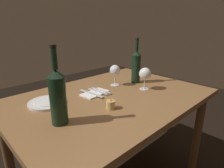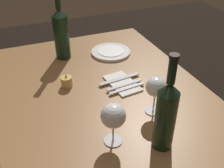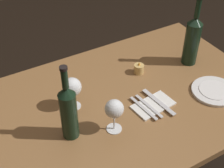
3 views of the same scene
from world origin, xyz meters
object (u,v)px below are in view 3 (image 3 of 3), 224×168
at_px(wine_bottle, 68,111).
at_px(fork_outer, 144,108).
at_px(votive_candle, 139,69).
at_px(table_knife, 159,102).
at_px(fork_inner, 149,106).
at_px(wine_glass_left, 72,88).
at_px(wine_bottle_second, 192,39).
at_px(folded_napkin, 153,105).
at_px(dinner_plate, 214,91).
at_px(wine_glass_right, 114,110).

distance_m(wine_bottle, fork_outer, 0.37).
distance_m(votive_candle, table_knife, 0.25).
height_order(wine_bottle, fork_inner, wine_bottle).
distance_m(wine_glass_left, fork_inner, 0.36).
relative_size(wine_glass_left, wine_bottle_second, 0.42).
bearing_deg(folded_napkin, wine_bottle, 175.88).
xyz_separation_m(wine_bottle, folded_napkin, (0.40, -0.03, -0.13)).
height_order(folded_napkin, table_knife, table_knife).
distance_m(votive_candle, fork_outer, 0.27).
relative_size(dinner_plate, fork_outer, 1.21).
relative_size(wine_glass_left, wine_glass_right, 1.00).
height_order(wine_glass_right, wine_bottle_second, wine_bottle_second).
bearing_deg(fork_inner, wine_bottle, 175.60).
relative_size(wine_bottle_second, fork_outer, 2.08).
distance_m(wine_glass_left, fork_outer, 0.34).
relative_size(wine_glass_right, table_knife, 0.75).
xyz_separation_m(folded_napkin, fork_inner, (-0.03, 0.00, 0.01)).
bearing_deg(wine_glass_left, wine_bottle_second, 0.86).
height_order(wine_glass_right, votive_candle, wine_glass_right).
relative_size(wine_bottle, wine_bottle_second, 0.93).
height_order(wine_glass_left, wine_bottle_second, wine_bottle_second).
bearing_deg(fork_inner, wine_glass_right, -170.19).
xyz_separation_m(dinner_plate, fork_outer, (-0.36, 0.07, 0.00)).
bearing_deg(dinner_plate, wine_bottle_second, 77.84).
height_order(wine_bottle_second, fork_inner, wine_bottle_second).
bearing_deg(votive_candle, wine_bottle_second, -10.81).
distance_m(wine_glass_left, folded_napkin, 0.38).
relative_size(dinner_plate, fork_inner, 1.21).
relative_size(wine_glass_right, votive_candle, 2.37).
xyz_separation_m(fork_inner, table_knife, (0.05, 0.00, 0.00)).
relative_size(dinner_plate, folded_napkin, 1.09).
bearing_deg(dinner_plate, wine_bottle, 172.16).
xyz_separation_m(wine_glass_left, wine_bottle, (-0.08, -0.15, 0.02)).
distance_m(wine_glass_right, table_knife, 0.28).
height_order(votive_candle, fork_inner, votive_candle).
distance_m(folded_napkin, table_knife, 0.03).
height_order(dinner_plate, folded_napkin, dinner_plate).
distance_m(wine_bottle_second, folded_napkin, 0.43).
xyz_separation_m(dinner_plate, table_knife, (-0.28, 0.07, 0.00)).
xyz_separation_m(wine_glass_left, table_knife, (0.35, -0.18, -0.10)).
bearing_deg(fork_outer, wine_glass_left, 146.52).
xyz_separation_m(wine_glass_right, fork_inner, (0.20, 0.03, -0.10)).
bearing_deg(wine_bottle_second, wine_bottle, -168.25).
relative_size(folded_napkin, fork_inner, 1.11).
bearing_deg(dinner_plate, wine_glass_right, 176.40).
bearing_deg(wine_bottle, fork_outer, -4.71).
height_order(wine_glass_left, dinner_plate, wine_glass_left).
bearing_deg(wine_glass_left, votive_candle, 9.22).
bearing_deg(wine_glass_right, wine_bottle_second, 20.56).
bearing_deg(dinner_plate, wine_glass_left, 158.61).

